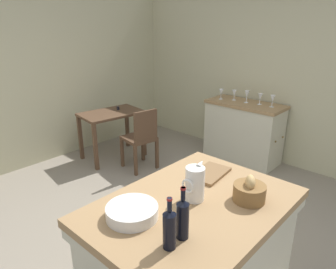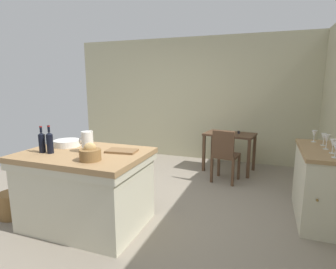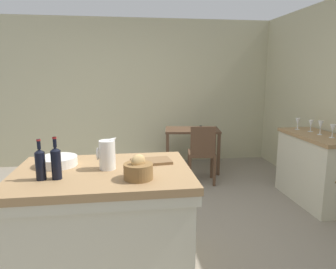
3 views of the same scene
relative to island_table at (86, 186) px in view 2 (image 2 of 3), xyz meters
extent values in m
plane|color=gray|center=(0.33, 0.70, -0.48)|extent=(6.76, 6.76, 0.00)
cube|color=#B7B28E|center=(0.33, 3.30, 0.82)|extent=(5.32, 0.12, 2.60)
cube|color=#99754C|center=(0.00, 0.00, 0.38)|extent=(1.41, 1.00, 0.06)
cube|color=beige|center=(0.00, 0.00, 0.31)|extent=(1.39, 0.98, 0.08)
cube|color=beige|center=(0.00, 0.00, -0.06)|extent=(1.33, 0.92, 0.82)
cube|color=#99754C|center=(2.59, 1.07, 0.39)|extent=(0.52, 1.12, 0.04)
cube|color=beige|center=(2.59, 1.07, -0.05)|extent=(0.49, 1.09, 0.85)
sphere|color=brown|center=(2.48, 0.51, -0.01)|extent=(0.03, 0.03, 0.03)
cube|color=#513826|center=(1.31, 2.58, 0.23)|extent=(0.97, 0.68, 0.04)
cube|color=#513826|center=(0.86, 2.40, -0.13)|extent=(0.06, 0.06, 0.69)
cube|color=#513826|center=(1.68, 2.28, -0.13)|extent=(0.06, 0.06, 0.69)
cube|color=#513826|center=(0.93, 2.89, -0.13)|extent=(0.06, 0.06, 0.69)
cube|color=#513826|center=(1.76, 2.77, -0.13)|extent=(0.06, 0.06, 0.69)
cylinder|color=black|center=(1.46, 2.61, 0.27)|extent=(0.04, 0.04, 0.05)
cube|color=#513826|center=(1.33, 2.01, -0.02)|extent=(0.46, 0.46, 0.04)
cube|color=#513826|center=(1.30, 1.83, 0.21)|extent=(0.36, 0.09, 0.42)
cube|color=#513826|center=(1.54, 2.15, -0.26)|extent=(0.05, 0.05, 0.43)
cube|color=#513826|center=(1.18, 2.21, -0.26)|extent=(0.05, 0.05, 0.43)
cube|color=#513826|center=(1.48, 1.80, -0.26)|extent=(0.05, 0.05, 0.43)
cube|color=#513826|center=(1.12, 1.86, -0.26)|extent=(0.05, 0.05, 0.43)
cylinder|color=silver|center=(0.04, 0.02, 0.52)|extent=(0.13, 0.13, 0.24)
cone|color=silver|center=(0.10, 0.02, 0.65)|extent=(0.07, 0.04, 0.06)
torus|color=silver|center=(-0.04, 0.02, 0.54)|extent=(0.02, 0.10, 0.10)
cylinder|color=silver|center=(-0.38, 0.18, 0.44)|extent=(0.32, 0.32, 0.08)
cylinder|color=brown|center=(0.27, -0.25, 0.46)|extent=(0.22, 0.22, 0.12)
ellipsoid|color=tan|center=(0.27, -0.25, 0.54)|extent=(0.13, 0.12, 0.10)
cube|color=brown|center=(0.40, 0.15, 0.42)|extent=(0.36, 0.25, 0.02)
cylinder|color=black|center=(-0.32, -0.17, 0.51)|extent=(0.07, 0.07, 0.21)
cone|color=black|center=(-0.32, -0.17, 0.63)|extent=(0.07, 0.07, 0.03)
cylinder|color=black|center=(-0.32, -0.17, 0.68)|extent=(0.03, 0.03, 0.08)
cylinder|color=maroon|center=(-0.32, -0.17, 0.71)|extent=(0.03, 0.03, 0.01)
cylinder|color=black|center=(-0.43, -0.17, 0.51)|extent=(0.07, 0.07, 0.21)
cone|color=black|center=(-0.43, -0.17, 0.62)|extent=(0.07, 0.07, 0.02)
cylinder|color=black|center=(-0.43, -0.17, 0.67)|extent=(0.03, 0.03, 0.07)
cylinder|color=maroon|center=(-0.43, -0.17, 0.70)|extent=(0.03, 0.03, 0.01)
cylinder|color=white|center=(2.62, 0.69, 0.42)|extent=(0.06, 0.06, 0.00)
cylinder|color=white|center=(2.62, 0.69, 0.45)|extent=(0.01, 0.01, 0.07)
cone|color=white|center=(2.62, 0.69, 0.53)|extent=(0.07, 0.07, 0.10)
cylinder|color=white|center=(2.64, 0.88, 0.42)|extent=(0.06, 0.06, 0.00)
cylinder|color=white|center=(2.64, 0.88, 0.45)|extent=(0.01, 0.01, 0.06)
cone|color=white|center=(2.64, 0.88, 0.53)|extent=(0.07, 0.07, 0.09)
cylinder|color=white|center=(2.61, 1.07, 0.42)|extent=(0.06, 0.06, 0.00)
cylinder|color=white|center=(2.61, 1.07, 0.45)|extent=(0.01, 0.01, 0.07)
cone|color=white|center=(2.61, 1.07, 0.54)|extent=(0.07, 0.07, 0.10)
cylinder|color=white|center=(2.61, 1.28, 0.42)|extent=(0.06, 0.06, 0.00)
cylinder|color=white|center=(2.61, 1.28, 0.45)|extent=(0.01, 0.01, 0.06)
cone|color=white|center=(2.61, 1.28, 0.52)|extent=(0.07, 0.07, 0.09)
cylinder|color=white|center=(2.53, 1.46, 0.42)|extent=(0.06, 0.06, 0.00)
cylinder|color=white|center=(2.53, 1.46, 0.45)|extent=(0.01, 0.01, 0.06)
cone|color=white|center=(2.53, 1.46, 0.52)|extent=(0.07, 0.07, 0.09)
cylinder|color=brown|center=(-0.99, -0.18, -0.32)|extent=(0.33, 0.33, 0.31)
camera|label=1|loc=(-1.44, -1.08, 1.55)|focal=33.48mm
camera|label=2|loc=(1.92, -2.47, 1.19)|focal=28.87mm
camera|label=3|loc=(0.18, -2.43, 1.17)|focal=33.08mm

